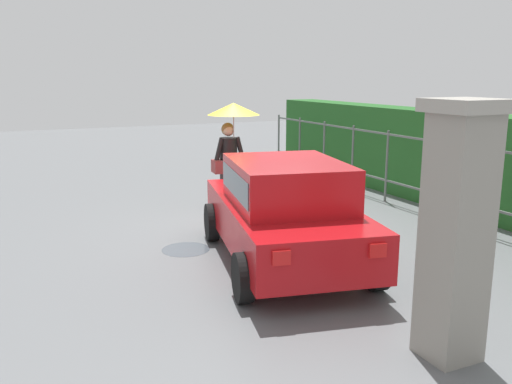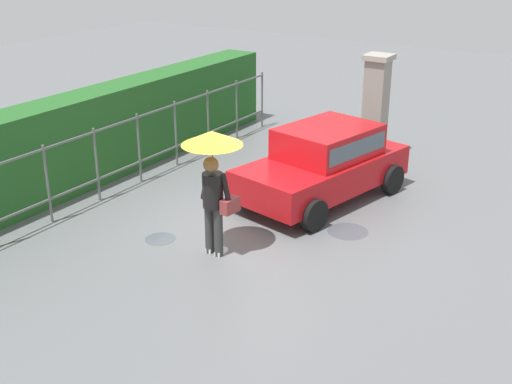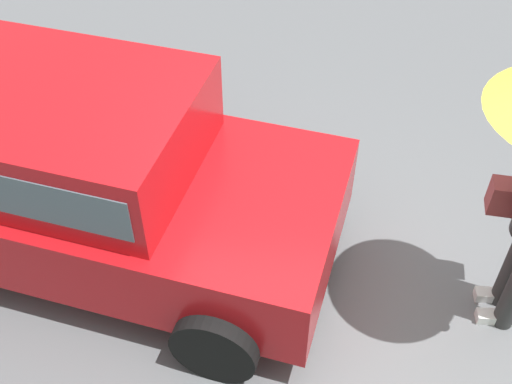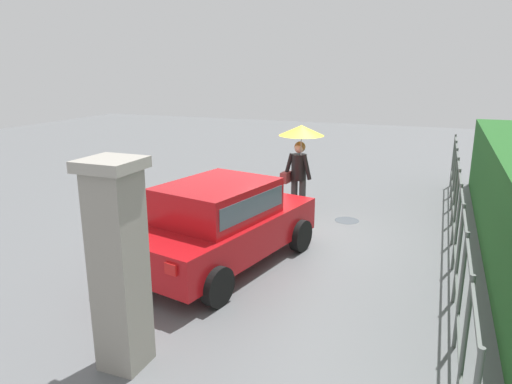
# 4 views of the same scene
# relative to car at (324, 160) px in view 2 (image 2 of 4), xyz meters

# --- Properties ---
(ground_plane) EXTENTS (40.00, 40.00, 0.00)m
(ground_plane) POSITION_rel_car_xyz_m (-1.73, 0.65, -0.80)
(ground_plane) COLOR slate
(car) EXTENTS (3.96, 2.46, 1.48)m
(car) POSITION_rel_car_xyz_m (0.00, 0.00, 0.00)
(car) COLOR #B71116
(car) RESTS_ON ground
(pedestrian) EXTENTS (0.99, 0.99, 2.11)m
(pedestrian) POSITION_rel_car_xyz_m (-3.08, 0.47, 0.78)
(pedestrian) COLOR #333333
(pedestrian) RESTS_ON ground
(gate_pillar) EXTENTS (0.60, 0.60, 2.42)m
(gate_pillar) POSITION_rel_car_xyz_m (2.95, 0.19, 0.44)
(gate_pillar) COLOR gray
(gate_pillar) RESTS_ON ground
(fence_section) EXTENTS (11.15, 0.05, 1.50)m
(fence_section) POSITION_rel_car_xyz_m (-1.88, 3.73, 0.02)
(fence_section) COLOR #59605B
(fence_section) RESTS_ON ground
(hedge_row) EXTENTS (12.10, 0.90, 1.90)m
(hedge_row) POSITION_rel_car_xyz_m (-1.88, 4.69, 0.15)
(hedge_row) COLOR #235B23
(hedge_row) RESTS_ON ground
(puddle_near) EXTENTS (0.74, 0.74, 0.00)m
(puddle_near) POSITION_rel_car_xyz_m (-1.16, -1.09, -0.80)
(puddle_near) COLOR #4C545B
(puddle_near) RESTS_ON ground
(puddle_far) EXTENTS (0.54, 0.54, 0.00)m
(puddle_far) POSITION_rel_car_xyz_m (-3.21, 1.56, -0.80)
(puddle_far) COLOR #4C545B
(puddle_far) RESTS_ON ground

